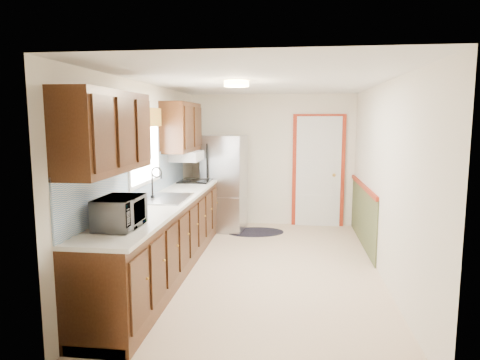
# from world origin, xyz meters

# --- Properties ---
(room_shell) EXTENTS (3.20, 5.20, 2.52)m
(room_shell) POSITION_xyz_m (0.00, 0.00, 1.20)
(room_shell) COLOR beige
(room_shell) RESTS_ON ground
(kitchen_run) EXTENTS (0.63, 4.00, 2.20)m
(kitchen_run) POSITION_xyz_m (-1.24, -0.29, 0.81)
(kitchen_run) COLOR #341A0B
(kitchen_run) RESTS_ON ground
(back_wall_trim) EXTENTS (1.12, 2.30, 2.08)m
(back_wall_trim) POSITION_xyz_m (0.99, 2.21, 0.89)
(back_wall_trim) COLOR #9A2510
(back_wall_trim) RESTS_ON ground
(ceiling_fixture) EXTENTS (0.30, 0.30, 0.06)m
(ceiling_fixture) POSITION_xyz_m (-0.30, -0.20, 2.36)
(ceiling_fixture) COLOR #FFD88C
(ceiling_fixture) RESTS_ON room_shell
(microwave) EXTENTS (0.29, 0.52, 0.35)m
(microwave) POSITION_xyz_m (-1.20, -1.67, 1.12)
(microwave) COLOR white
(microwave) RESTS_ON kitchen_run
(refrigerator) EXTENTS (0.76, 0.74, 1.67)m
(refrigerator) POSITION_xyz_m (-0.80, 1.97, 0.84)
(refrigerator) COLOR #B7B7BC
(refrigerator) RESTS_ON ground
(rug) EXTENTS (1.08, 0.81, 0.01)m
(rug) POSITION_xyz_m (-0.24, 1.82, 0.01)
(rug) COLOR black
(rug) RESTS_ON ground
(cooktop) EXTENTS (0.49, 0.59, 0.02)m
(cooktop) POSITION_xyz_m (-1.19, 1.40, 0.95)
(cooktop) COLOR black
(cooktop) RESTS_ON kitchen_run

